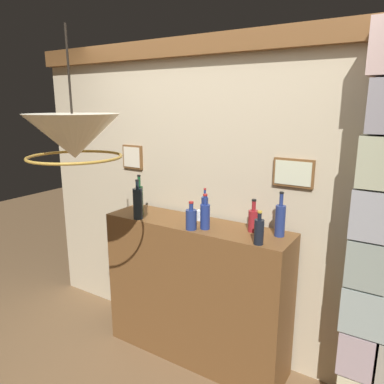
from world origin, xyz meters
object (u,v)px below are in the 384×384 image
object	(u,v)px
liquor_bottle_rye	(191,219)
pendant_lamp	(74,137)
liquor_bottle_mezcal	(253,220)
liquor_bottle_tequila	(280,220)
liquor_bottle_amaro	(140,200)
liquor_bottle_sherry	(259,231)
liquor_bottle_gin	(205,210)
liquor_bottle_vermouth	(138,203)
liquor_bottle_brandy	(205,216)
glass_tumbler_rocks	(200,215)

from	to	relation	value
liquor_bottle_rye	pendant_lamp	bearing A→B (deg)	-110.24
liquor_bottle_mezcal	liquor_bottle_tequila	size ratio (longest dim) A/B	0.76
liquor_bottle_amaro	liquor_bottle_sherry	bearing A→B (deg)	-4.65
liquor_bottle_amaro	liquor_bottle_sherry	distance (m)	1.05
liquor_bottle_gin	liquor_bottle_vermouth	bearing A→B (deg)	-162.19
liquor_bottle_amaro	liquor_bottle_sherry	world-z (taller)	liquor_bottle_amaro
liquor_bottle_vermouth	liquor_bottle_brandy	size ratio (longest dim) A/B	1.21
liquor_bottle_tequila	pendant_lamp	size ratio (longest dim) A/B	0.45
liquor_bottle_sherry	pendant_lamp	bearing A→B (deg)	-137.00
liquor_bottle_brandy	glass_tumbler_rocks	size ratio (longest dim) A/B	3.36
liquor_bottle_brandy	liquor_bottle_gin	distance (m)	0.11
liquor_bottle_vermouth	liquor_bottle_sherry	world-z (taller)	liquor_bottle_vermouth
liquor_bottle_vermouth	liquor_bottle_amaro	bearing A→B (deg)	122.15
liquor_bottle_amaro	liquor_bottle_rye	world-z (taller)	liquor_bottle_amaro
liquor_bottle_gin	pendant_lamp	distance (m)	1.12
liquor_bottle_rye	liquor_bottle_mezcal	bearing A→B (deg)	26.57
liquor_bottle_sherry	liquor_bottle_brandy	xyz separation A→B (m)	(-0.44, 0.07, 0.01)
liquor_bottle_vermouth	liquor_bottle_tequila	distance (m)	1.08
liquor_bottle_mezcal	liquor_bottle_amaro	bearing A→B (deg)	-172.53
liquor_bottle_sherry	liquor_bottle_tequila	bearing A→B (deg)	73.88
liquor_bottle_mezcal	glass_tumbler_rocks	bearing A→B (deg)	176.78
liquor_bottle_mezcal	liquor_bottle_amaro	distance (m)	0.93
liquor_bottle_tequila	liquor_bottle_vermouth	bearing A→B (deg)	-168.58
liquor_bottle_amaro	liquor_bottle_gin	world-z (taller)	liquor_bottle_amaro
pendant_lamp	liquor_bottle_brandy	bearing A→B (deg)	66.44
liquor_bottle_mezcal	liquor_bottle_brandy	size ratio (longest dim) A/B	0.91
liquor_bottle_amaro	liquor_bottle_brandy	world-z (taller)	liquor_bottle_amaro
liquor_bottle_mezcal	liquor_bottle_rye	xyz separation A→B (m)	(-0.39, -0.19, -0.01)
liquor_bottle_mezcal	liquor_bottle_rye	distance (m)	0.44
liquor_bottle_brandy	pendant_lamp	distance (m)	1.07
liquor_bottle_vermouth	pendant_lamp	xyz separation A→B (m)	(0.20, -0.74, 0.57)
liquor_bottle_amaro	pendant_lamp	xyz separation A→B (m)	(0.26, -0.82, 0.57)
liquor_bottle_tequila	liquor_bottle_amaro	distance (m)	1.12
liquor_bottle_tequila	liquor_bottle_gin	size ratio (longest dim) A/B	1.12
liquor_bottle_mezcal	liquor_bottle_gin	distance (m)	0.37
liquor_bottle_mezcal	liquor_bottle_vermouth	size ratio (longest dim) A/B	0.75
liquor_bottle_vermouth	liquor_bottle_brandy	bearing A→B (deg)	7.38
liquor_bottle_vermouth	liquor_bottle_gin	distance (m)	0.53
liquor_bottle_mezcal	glass_tumbler_rocks	size ratio (longest dim) A/B	3.04
pendant_lamp	liquor_bottle_rye	bearing A→B (deg)	69.76
liquor_bottle_rye	pendant_lamp	distance (m)	1.01
liquor_bottle_amaro	pendant_lamp	world-z (taller)	pendant_lamp
liquor_bottle_mezcal	liquor_bottle_brandy	xyz separation A→B (m)	(-0.31, -0.13, 0.01)
liquor_bottle_vermouth	pendant_lamp	world-z (taller)	pendant_lamp
liquor_bottle_amaro	liquor_bottle_rye	xyz separation A→B (m)	(0.53, -0.07, -0.05)
liquor_bottle_vermouth	glass_tumbler_rocks	distance (m)	0.49
liquor_bottle_sherry	pendant_lamp	xyz separation A→B (m)	(-0.79, -0.74, 0.61)
liquor_bottle_tequila	liquor_bottle_gin	xyz separation A→B (m)	(-0.56, -0.05, -0.01)
liquor_bottle_amaro	liquor_bottle_brandy	bearing A→B (deg)	-1.05
liquor_bottle_mezcal	liquor_bottle_brandy	world-z (taller)	liquor_bottle_brandy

